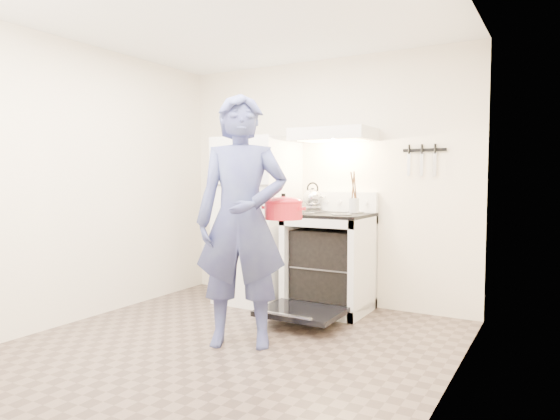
% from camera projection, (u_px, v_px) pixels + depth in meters
% --- Properties ---
extents(floor, '(3.60, 3.60, 0.00)m').
position_uv_depth(floor, '(219.00, 352.00, 3.71)').
color(floor, brown).
rests_on(floor, ground).
extents(back_wall, '(3.20, 0.02, 2.50)m').
position_uv_depth(back_wall, '(322.00, 182.00, 5.18)').
color(back_wall, beige).
rests_on(back_wall, ground).
extents(refrigerator, '(0.70, 0.70, 1.70)m').
position_uv_depth(refrigerator, '(257.00, 220.00, 5.19)').
color(refrigerator, white).
rests_on(refrigerator, floor).
extents(stove_body, '(0.76, 0.65, 0.92)m').
position_uv_depth(stove_body, '(329.00, 264.00, 4.84)').
color(stove_body, white).
rests_on(stove_body, floor).
extents(cooktop, '(0.76, 0.65, 0.03)m').
position_uv_depth(cooktop, '(330.00, 215.00, 4.81)').
color(cooktop, black).
rests_on(cooktop, stove_body).
extents(backsplash, '(0.76, 0.07, 0.20)m').
position_uv_depth(backsplash, '(341.00, 202.00, 5.05)').
color(backsplash, white).
rests_on(backsplash, cooktop).
extents(oven_door, '(0.70, 0.54, 0.04)m').
position_uv_depth(oven_door, '(301.00, 312.00, 4.35)').
color(oven_door, black).
rests_on(oven_door, floor).
extents(oven_rack, '(0.60, 0.52, 0.01)m').
position_uv_depth(oven_rack, '(329.00, 266.00, 4.84)').
color(oven_rack, slate).
rests_on(oven_rack, stove_body).
extents(range_hood, '(0.76, 0.50, 0.12)m').
position_uv_depth(range_hood, '(333.00, 135.00, 4.82)').
color(range_hood, white).
rests_on(range_hood, back_wall).
extents(knife_strip, '(0.40, 0.02, 0.03)m').
position_uv_depth(knife_strip, '(424.00, 150.00, 4.63)').
color(knife_strip, black).
rests_on(knife_strip, back_wall).
extents(pizza_stone, '(0.31, 0.31, 0.02)m').
position_uv_depth(pizza_stone, '(323.00, 264.00, 4.83)').
color(pizza_stone, '#876446').
rests_on(pizza_stone, oven_rack).
extents(tea_kettle, '(0.24, 0.20, 0.29)m').
position_uv_depth(tea_kettle, '(313.00, 197.00, 5.13)').
color(tea_kettle, '#B4B4B9').
rests_on(tea_kettle, cooktop).
extents(utensil_jar, '(0.11, 0.11, 0.13)m').
position_uv_depth(utensil_jar, '(354.00, 205.00, 4.48)').
color(utensil_jar, silver).
rests_on(utensil_jar, cooktop).
extents(person, '(0.83, 0.72, 1.93)m').
position_uv_depth(person, '(241.00, 221.00, 3.82)').
color(person, navy).
rests_on(person, floor).
extents(dutch_oven, '(0.37, 0.30, 0.24)m').
position_uv_depth(dutch_oven, '(283.00, 210.00, 3.90)').
color(dutch_oven, red).
rests_on(dutch_oven, person).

